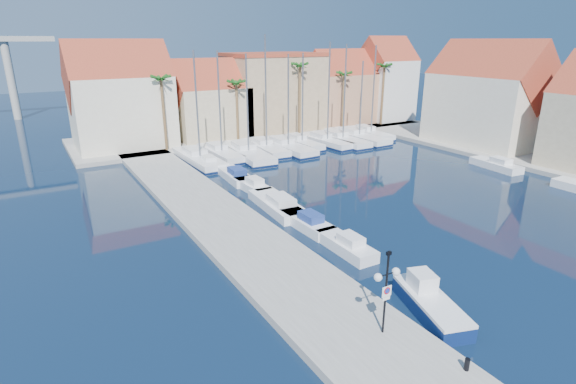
# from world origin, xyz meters

# --- Properties ---
(ground) EXTENTS (260.00, 260.00, 0.00)m
(ground) POSITION_xyz_m (0.00, 0.00, 0.00)
(ground) COLOR black
(ground) RESTS_ON ground
(quay_west) EXTENTS (6.00, 77.00, 0.50)m
(quay_west) POSITION_xyz_m (-9.00, 13.50, 0.25)
(quay_west) COLOR gray
(quay_west) RESTS_ON ground
(shore_north) EXTENTS (54.00, 16.00, 0.50)m
(shore_north) POSITION_xyz_m (10.00, 48.00, 0.25)
(shore_north) COLOR gray
(shore_north) RESTS_ON ground
(shore_east) EXTENTS (12.00, 60.00, 0.50)m
(shore_east) POSITION_xyz_m (32.00, 15.00, 0.25)
(shore_east) COLOR gray
(shore_east) RESTS_ON ground
(lamp_post) EXTENTS (1.47, 0.41, 4.32)m
(lamp_post) POSITION_xyz_m (-7.94, -0.81, 3.34)
(lamp_post) COLOR black
(lamp_post) RESTS_ON quay_west
(bollard) EXTENTS (0.23, 0.23, 0.56)m
(bollard) POSITION_xyz_m (-6.64, -4.61, 0.78)
(bollard) COLOR black
(bollard) RESTS_ON quay_west
(fishing_boat) EXTENTS (3.36, 5.72, 1.90)m
(fishing_boat) POSITION_xyz_m (-4.17, -0.26, 0.63)
(fishing_boat) COLOR #0E2052
(fishing_boat) RESTS_ON ground
(motorboat_west_0) EXTENTS (1.72, 5.22, 1.40)m
(motorboat_west_0) POSITION_xyz_m (-3.48, 7.82, 0.51)
(motorboat_west_0) COLOR white
(motorboat_west_0) RESTS_ON ground
(motorboat_west_1) EXTENTS (1.91, 5.52, 1.40)m
(motorboat_west_1) POSITION_xyz_m (-3.58, 12.62, 0.51)
(motorboat_west_1) COLOR white
(motorboat_west_1) RESTS_ON ground
(motorboat_west_2) EXTENTS (2.89, 7.62, 1.40)m
(motorboat_west_2) POSITION_xyz_m (-3.59, 17.26, 0.51)
(motorboat_west_2) COLOR white
(motorboat_west_2) RESTS_ON ground
(motorboat_west_3) EXTENTS (1.83, 5.22, 1.40)m
(motorboat_west_3) POSITION_xyz_m (-3.17, 22.99, 0.51)
(motorboat_west_3) COLOR white
(motorboat_west_3) RESTS_ON ground
(motorboat_west_4) EXTENTS (2.37, 6.30, 1.40)m
(motorboat_west_4) POSITION_xyz_m (-3.16, 27.06, 0.51)
(motorboat_west_4) COLOR white
(motorboat_west_4) RESTS_ON ground
(motorboat_west_5) EXTENTS (2.19, 5.69, 1.40)m
(motorboat_west_5) POSITION_xyz_m (-3.83, 33.18, 0.51)
(motorboat_west_5) COLOR white
(motorboat_west_5) RESTS_ON ground
(motorboat_east_1) EXTENTS (2.50, 6.16, 1.40)m
(motorboat_east_1) POSITION_xyz_m (23.99, 15.91, 0.51)
(motorboat_east_1) COLOR white
(motorboat_east_1) RESTS_ON ground
(sailboat_0) EXTENTS (3.19, 11.08, 12.82)m
(sailboat_0) POSITION_xyz_m (-4.16, 35.47, 0.57)
(sailboat_0) COLOR white
(sailboat_0) RESTS_ON ground
(sailboat_1) EXTENTS (2.76, 9.64, 12.70)m
(sailboat_1) POSITION_xyz_m (-0.89, 36.68, 0.59)
(sailboat_1) COLOR white
(sailboat_1) RESTS_ON ground
(sailboat_2) EXTENTS (4.12, 12.14, 12.36)m
(sailboat_2) POSITION_xyz_m (2.07, 35.27, 0.56)
(sailboat_2) COLOR white
(sailboat_2) RESTS_ON ground
(sailboat_3) EXTENTS (3.11, 10.09, 14.49)m
(sailboat_3) POSITION_xyz_m (5.24, 36.44, 0.61)
(sailboat_3) COLOR white
(sailboat_3) RESTS_ON ground
(sailboat_4) EXTENTS (3.29, 11.18, 12.24)m
(sailboat_4) POSITION_xyz_m (7.89, 35.60, 0.57)
(sailboat_4) COLOR white
(sailboat_4) RESTS_ON ground
(sailboat_5) EXTENTS (2.52, 8.73, 12.27)m
(sailboat_5) POSITION_xyz_m (10.70, 36.52, 0.61)
(sailboat_5) COLOR white
(sailboat_5) RESTS_ON ground
(sailboat_6) EXTENTS (3.36, 9.90, 13.64)m
(sailboat_6) POSITION_xyz_m (14.20, 35.69, 0.60)
(sailboat_6) COLOR white
(sailboat_6) RESTS_ON ground
(sailboat_7) EXTENTS (2.86, 10.74, 13.35)m
(sailboat_7) POSITION_xyz_m (16.71, 35.50, 0.58)
(sailboat_7) COLOR white
(sailboat_7) RESTS_ON ground
(sailboat_8) EXTENTS (3.53, 11.74, 11.13)m
(sailboat_8) POSITION_xyz_m (19.99, 36.02, 0.55)
(sailboat_8) COLOR white
(sailboat_8) RESTS_ON ground
(sailboat_9) EXTENTS (2.76, 9.32, 13.14)m
(sailboat_9) POSITION_xyz_m (23.01, 36.81, 0.61)
(sailboat_9) COLOR white
(sailboat_9) RESTS_ON ground
(building_0) EXTENTS (12.30, 9.00, 13.50)m
(building_0) POSITION_xyz_m (-10.00, 47.00, 6.52)
(building_0) COLOR beige
(building_0) RESTS_ON shore_north
(building_1) EXTENTS (10.30, 8.00, 11.00)m
(building_1) POSITION_xyz_m (2.00, 47.00, 5.30)
(building_1) COLOR tan
(building_1) RESTS_ON shore_north
(building_2) EXTENTS (14.20, 10.20, 11.50)m
(building_2) POSITION_xyz_m (13.00, 48.00, 6.26)
(building_2) COLOR tan
(building_2) RESTS_ON shore_north
(building_3) EXTENTS (10.30, 8.00, 12.00)m
(building_3) POSITION_xyz_m (25.00, 47.00, 5.86)
(building_3) COLOR tan
(building_3) RESTS_ON shore_north
(building_4) EXTENTS (8.30, 8.00, 14.00)m
(building_4) POSITION_xyz_m (34.00, 46.00, 6.97)
(building_4) COLOR white
(building_4) RESTS_ON shore_north
(building_6) EXTENTS (9.00, 14.30, 13.50)m
(building_6) POSITION_xyz_m (32.00, 24.00, 6.52)
(building_6) COLOR beige
(building_6) RESTS_ON shore_east
(palm_0) EXTENTS (2.60, 2.60, 10.15)m
(palm_0) POSITION_xyz_m (-6.00, 42.00, 9.08)
(palm_0) COLOR brown
(palm_0) RESTS_ON shore_north
(palm_1) EXTENTS (2.60, 2.60, 9.15)m
(palm_1) POSITION_xyz_m (4.00, 42.00, 8.14)
(palm_1) COLOR brown
(palm_1) RESTS_ON shore_north
(palm_2) EXTENTS (2.60, 2.60, 11.15)m
(palm_2) POSITION_xyz_m (14.00, 42.00, 10.02)
(palm_2) COLOR brown
(palm_2) RESTS_ON shore_north
(palm_3) EXTENTS (2.60, 2.60, 9.65)m
(palm_3) POSITION_xyz_m (22.00, 42.00, 8.61)
(palm_3) COLOR brown
(palm_3) RESTS_ON shore_north
(palm_4) EXTENTS (2.60, 2.60, 10.65)m
(palm_4) POSITION_xyz_m (30.00, 42.00, 9.55)
(palm_4) COLOR brown
(palm_4) RESTS_ON shore_north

